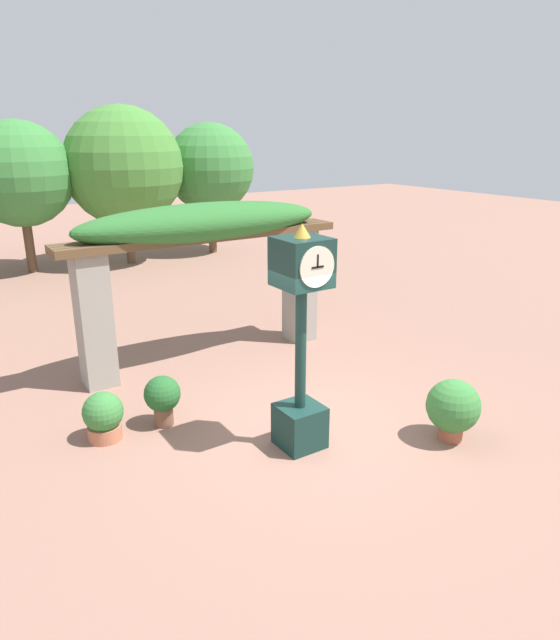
% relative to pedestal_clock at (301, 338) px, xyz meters
% --- Properties ---
extents(ground_plane, '(60.00, 60.00, 0.00)m').
position_rel_pedestal_clock_xyz_m(ground_plane, '(0.38, 0.20, -1.60)').
color(ground_plane, '#8E6656').
extents(pedestal_clock, '(0.63, 0.67, 3.10)m').
position_rel_pedestal_clock_xyz_m(pedestal_clock, '(0.00, 0.00, 0.00)').
color(pedestal_clock, '#14332D').
rests_on(pedestal_clock, ground).
extents(pergola, '(5.34, 1.13, 2.98)m').
position_rel_pedestal_clock_xyz_m(pergola, '(0.38, 3.55, 0.66)').
color(pergola, gray).
rests_on(pergola, ground).
extents(potted_plant_near_left, '(0.76, 0.76, 0.90)m').
position_rel_pedestal_clock_xyz_m(potted_plant_near_left, '(1.89, -1.05, -1.10)').
color(potted_plant_near_left, '#9E563D').
rests_on(potted_plant_near_left, ground).
extents(potted_plant_near_right, '(0.57, 0.57, 0.71)m').
position_rel_pedestal_clock_xyz_m(potted_plant_near_right, '(-2.22, 1.66, -1.24)').
color(potted_plant_near_right, '#B26B4C').
rests_on(potted_plant_near_right, ground).
extents(potted_plant_far_left, '(0.54, 0.54, 0.78)m').
position_rel_pedestal_clock_xyz_m(potted_plant_far_left, '(-1.36, 1.59, -1.14)').
color(potted_plant_far_left, brown).
rests_on(potted_plant_far_left, ground).
extents(tree_line, '(12.35, 4.01, 4.99)m').
position_rel_pedestal_clock_xyz_m(tree_line, '(0.36, 12.83, 1.42)').
color(tree_line, brown).
rests_on(tree_line, ground).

